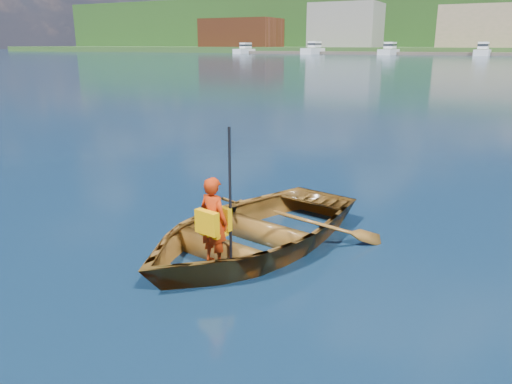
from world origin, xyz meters
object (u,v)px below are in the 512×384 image
Objects in this scene: rowboat at (250,230)px; dock at (504,54)px; marina_yachts at (474,50)px; child_paddler at (214,221)px.

dock is (-0.57, 147.04, 0.13)m from rowboat.
dock is at bearing 33.22° from marina_yachts.
marina_yachts is (-7.68, 143.27, 0.67)m from child_paddler.
child_paddler is at bearing -86.93° from marina_yachts.
child_paddler is 0.01× the size of marina_yachts.
rowboat is 142.57m from marina_yachts.
rowboat is 0.03× the size of dock.
rowboat is 2.56× the size of child_paddler.
dock is 1.12× the size of marina_yachts.
rowboat is 147.04m from dock.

